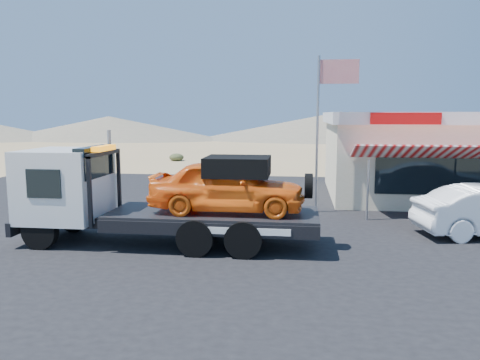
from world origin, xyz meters
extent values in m
plane|color=#9F885A|center=(0.00, 0.00, 0.00)|extent=(120.00, 120.00, 0.00)
cube|color=black|center=(2.00, 3.00, 0.01)|extent=(32.00, 24.00, 0.02)
cylinder|color=black|center=(-3.25, -1.66, 0.52)|extent=(1.01, 0.30, 1.01)
cylinder|color=black|center=(-3.25, 0.36, 0.52)|extent=(1.01, 0.30, 1.01)
cylinder|color=black|center=(1.29, -1.66, 0.52)|extent=(1.01, 0.55, 1.01)
cylinder|color=black|center=(1.29, 0.36, 0.52)|extent=(1.01, 0.55, 1.01)
cylinder|color=black|center=(2.60, -1.66, 0.52)|extent=(1.01, 0.55, 1.01)
cylinder|color=black|center=(2.60, 0.36, 0.52)|extent=(1.01, 0.55, 1.01)
cube|color=black|center=(0.48, -0.65, 0.68)|extent=(8.26, 1.01, 0.30)
cube|color=silver|center=(-2.94, -0.65, 1.73)|extent=(2.22, 2.37, 2.12)
cube|color=black|center=(-1.99, -0.65, 2.44)|extent=(0.35, 2.02, 0.91)
cube|color=black|center=(-1.68, -0.65, 1.68)|extent=(0.10, 2.22, 2.02)
cube|color=orange|center=(-1.68, -0.65, 2.84)|extent=(0.25, 1.21, 0.15)
cube|color=black|center=(1.59, -0.65, 0.95)|extent=(6.05, 2.32, 0.15)
imported|color=orange|center=(1.99, -0.65, 1.78)|extent=(4.44, 1.78, 1.51)
cube|color=black|center=(2.30, -0.65, 2.36)|extent=(1.81, 1.51, 0.55)
cube|color=beige|center=(10.50, 9.00, 1.72)|extent=(10.00, 8.00, 3.40)
cube|color=white|center=(10.50, 9.00, 3.67)|extent=(10.40, 8.40, 0.50)
cube|color=red|center=(8.00, 4.74, 3.67)|extent=(2.60, 0.12, 0.45)
cube|color=black|center=(10.50, 4.98, 1.52)|extent=(7.00, 0.06, 1.60)
cube|color=red|center=(10.50, 4.10, 2.47)|extent=(9.00, 1.73, 0.61)
cylinder|color=#99999E|center=(6.50, 3.30, 1.12)|extent=(0.08, 0.08, 2.20)
cylinder|color=#99999E|center=(4.70, 4.50, 3.02)|extent=(0.10, 0.10, 6.00)
cube|color=#B20C14|center=(5.45, 4.50, 5.42)|extent=(1.50, 0.02, 0.90)
ellipsoid|color=#3B4223|center=(-14.62, 16.81, 0.38)|extent=(1.42, 1.42, 0.77)
ellipsoid|color=#3B4223|center=(-6.11, 23.86, 0.32)|extent=(1.20, 1.20, 0.65)
ellipsoid|color=#3B4223|center=(0.94, 23.08, 0.22)|extent=(0.81, 0.81, 0.43)
cone|color=#726B59|center=(-25.00, 55.00, 1.75)|extent=(36.00, 36.00, 3.50)
cone|color=#726B59|center=(10.00, 58.00, 2.10)|extent=(44.00, 44.00, 4.20)
camera|label=1|loc=(4.06, -13.78, 3.84)|focal=35.00mm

